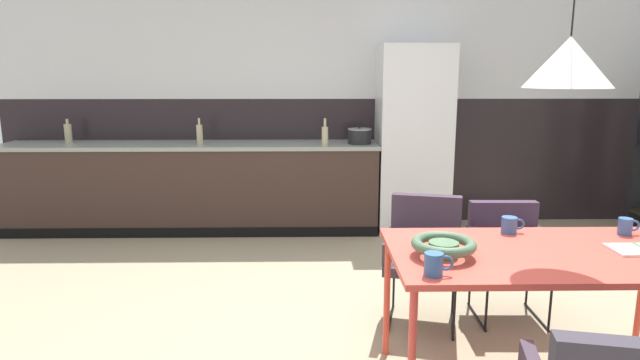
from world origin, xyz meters
The scene contains 17 objects.
ground_plane centered at (0.00, 0.00, 0.00)m, with size 9.68×9.68×0.00m, color tan.
back_wall_splashback_dark centered at (0.00, 2.93, 0.67)m, with size 7.45×0.12×1.34m, color black.
back_wall_panel_upper centered at (0.00, 2.93, 2.01)m, with size 7.45×0.12×1.34m, color silver.
kitchen_counter centered at (-1.67, 2.57, 0.45)m, with size 3.84×0.63×0.91m.
refrigerator_column centered at (0.62, 2.57, 0.94)m, with size 0.72×0.60×1.89m, color silver.
dining_table centered at (0.73, -0.38, 0.70)m, with size 1.55×0.83×0.75m.
armchair_near_window centered at (0.88, 0.51, 0.50)m, with size 0.50×0.48×0.75m.
armchair_head_of_table centered at (0.31, 0.46, 0.51)m, with size 0.58×0.57×0.81m.
fruit_bowl centered at (0.20, -0.44, 0.80)m, with size 0.31×0.31×0.09m.
mug_tall_blue centered at (0.65, -0.07, 0.79)m, with size 0.13×0.08×0.09m.
mug_short_terracotta centered at (0.10, -0.69, 0.80)m, with size 0.13×0.08×0.10m.
mug_white_ceramic centered at (1.27, -0.11, 0.79)m, with size 0.12×0.07×0.09m.
cooking_pot centered at (0.06, 2.50, 0.98)m, with size 0.24×0.24×0.18m.
bottle_spice_small centered at (-1.54, 2.48, 1.01)m, with size 0.06×0.06×0.26m.
bottle_oil_tall centered at (-0.29, 2.35, 1.01)m, with size 0.06×0.06×0.27m.
bottle_vinegar_dark centered at (-2.92, 2.65, 1.01)m, with size 0.07×0.07×0.24m.
pendant_lamp_over_table_near centered at (0.73, -0.41, 1.65)m, with size 0.39×0.39×1.10m.
Camera 1 is at (-0.44, -2.84, 1.60)m, focal length 29.86 mm.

